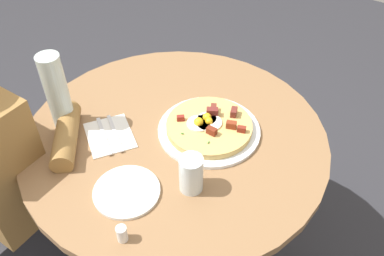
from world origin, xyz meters
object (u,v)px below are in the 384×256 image
water_bottle (57,92)px  pizza_plate (209,130)px  person_seated (0,192)px  breakfast_pizza (209,125)px  dining_table (176,168)px  bread_plate (127,191)px  water_glass (191,174)px  knife (115,133)px  fork (104,136)px  salt_shaker (122,234)px

water_bottle → pizza_plate: bearing=-150.8°
person_seated → breakfast_pizza: size_ratio=4.08×
pizza_plate → breakfast_pizza: (0.00, -0.00, 0.02)m
dining_table → water_bottle: water_bottle is taller
person_seated → dining_table: bearing=-139.6°
bread_plate → water_glass: bearing=-140.1°
breakfast_pizza → water_glass: (-0.08, 0.23, 0.03)m
dining_table → breakfast_pizza: size_ratio=3.54×
dining_table → pizza_plate: bearing=-141.0°
pizza_plate → knife: 0.30m
bread_plate → dining_table: bearing=-84.3°
person_seated → pizza_plate: size_ratio=3.42×
fork → water_glass: size_ratio=1.56×
knife → water_bottle: water_bottle is taller
dining_table → pizza_plate: (-0.09, -0.07, 0.18)m
pizza_plate → water_bottle: (0.42, 0.23, 0.13)m
breakfast_pizza → salt_shaker: 0.46m
water_glass → dining_table: bearing=-42.8°
person_seated → knife: bearing=-137.0°
bread_plate → water_bottle: (0.36, -0.11, 0.13)m
bread_plate → knife: (0.19, -0.16, 0.00)m
pizza_plate → breakfast_pizza: size_ratio=1.20×
pizza_plate → water_glass: size_ratio=2.87×
person_seated → salt_shaker: person_seated is taller
breakfast_pizza → bread_plate: (0.06, 0.34, -0.02)m
knife → water_glass: bearing=26.8°
water_bottle → salt_shaker: size_ratio=5.42×
bread_plate → fork: 0.24m
breakfast_pizza → salt_shaker: bearing=93.7°
pizza_plate → fork: size_ratio=1.85×
water_glass → salt_shaker: size_ratio=2.38×
bread_plate → pizza_plate: bearing=-99.9°
person_seated → knife: 0.48m
pizza_plate → knife: size_ratio=1.85×
breakfast_pizza → pizza_plate: bearing=114.4°
person_seated → pizza_plate: bearing=-139.8°
person_seated → salt_shaker: bearing=-179.0°
pizza_plate → knife: (0.25, 0.18, 0.00)m
person_seated → fork: (-0.29, -0.26, 0.22)m
person_seated → fork: 0.45m
dining_table → water_bottle: (0.33, 0.16, 0.30)m
person_seated → breakfast_pizza: 0.77m
knife → dining_table: bearing=69.2°
person_seated → bread_plate: bearing=-165.5°
dining_table → bread_plate: size_ratio=5.21×
salt_shaker → bread_plate: bearing=-53.3°
bread_plate → water_glass: 0.19m
knife → water_glass: size_ratio=1.56×
pizza_plate → bread_plate: bearing=80.1°
bread_plate → knife: 0.25m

